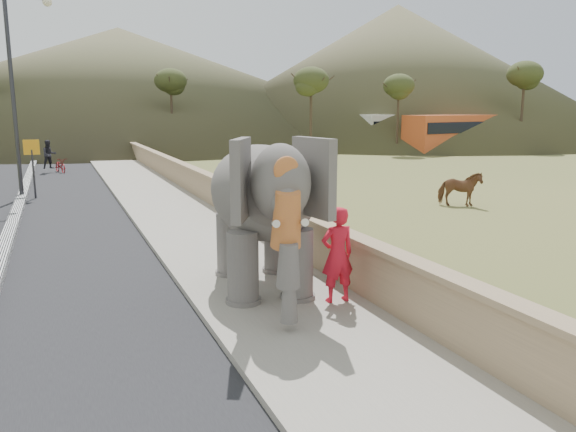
% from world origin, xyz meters
% --- Properties ---
extents(ground, '(160.00, 160.00, 0.00)m').
position_xyz_m(ground, '(0.00, 0.00, 0.00)').
color(ground, olive).
rests_on(ground, ground).
extents(road, '(7.00, 120.00, 0.03)m').
position_xyz_m(road, '(-5.00, 10.00, 0.01)').
color(road, black).
rests_on(road, ground).
extents(median, '(0.35, 120.00, 0.22)m').
position_xyz_m(median, '(-5.00, 10.00, 0.11)').
color(median, black).
rests_on(median, ground).
extents(walkway, '(3.00, 120.00, 0.15)m').
position_xyz_m(walkway, '(0.00, 10.00, 0.07)').
color(walkway, '#9E9687').
rests_on(walkway, ground).
extents(parapet, '(0.30, 120.00, 1.10)m').
position_xyz_m(parapet, '(1.65, 10.00, 0.55)').
color(parapet, tan).
rests_on(parapet, ground).
extents(lamppost, '(1.76, 0.36, 8.00)m').
position_xyz_m(lamppost, '(-4.69, 15.97, 4.87)').
color(lamppost, '#2E2E33').
rests_on(lamppost, ground).
extents(signboard, '(0.60, 0.08, 2.40)m').
position_xyz_m(signboard, '(-4.50, 15.93, 1.64)').
color(signboard, '#2D2D33').
rests_on(signboard, ground).
extents(cow, '(1.69, 1.44, 1.31)m').
position_xyz_m(cow, '(10.31, 7.95, 0.66)').
color(cow, brown).
rests_on(cow, ground).
extents(distant_car, '(4.53, 2.77, 1.44)m').
position_xyz_m(distant_car, '(18.57, 34.80, 0.72)').
color(distant_car, '#B6B6BD').
rests_on(distant_car, ground).
extents(bus_white, '(11.05, 2.72, 3.10)m').
position_xyz_m(bus_white, '(26.82, 34.36, 1.55)').
color(bus_white, white).
rests_on(bus_white, ground).
extents(bus_orange, '(11.28, 4.99, 3.10)m').
position_xyz_m(bus_orange, '(28.03, 30.11, 1.55)').
color(bus_orange, '#CE5224').
rests_on(bus_orange, ground).
extents(hill_right, '(56.00, 56.00, 16.00)m').
position_xyz_m(hill_right, '(36.00, 52.00, 8.00)').
color(hill_right, brown).
rests_on(hill_right, ground).
extents(hill_far, '(80.00, 80.00, 14.00)m').
position_xyz_m(hill_far, '(5.00, 70.00, 7.00)').
color(hill_far, brown).
rests_on(hill_far, ground).
extents(elephant_and_man, '(2.68, 4.35, 2.95)m').
position_xyz_m(elephant_and_man, '(0.02, 1.25, 1.61)').
color(elephant_and_man, slate).
rests_on(elephant_and_man, ground).
extents(motorcyclist, '(1.50, 1.67, 1.87)m').
position_xyz_m(motorcyclist, '(-3.70, 25.78, 0.75)').
color(motorcyclist, maroon).
rests_on(motorcyclist, ground).
extents(trees, '(48.06, 45.52, 8.56)m').
position_xyz_m(trees, '(3.53, 26.33, 3.80)').
color(trees, '#473828').
rests_on(trees, ground).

